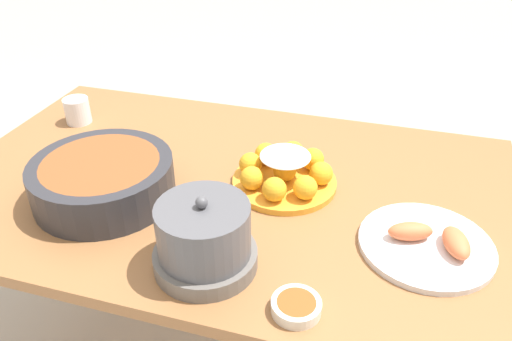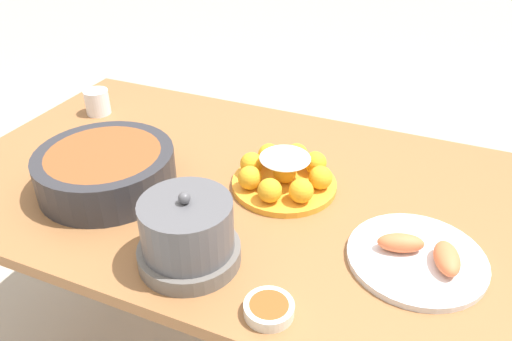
# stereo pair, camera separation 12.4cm
# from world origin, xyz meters

# --- Properties ---
(dining_table) EXTENTS (1.44, 0.88, 0.76)m
(dining_table) POSITION_xyz_m (0.00, 0.00, 0.66)
(dining_table) COLOR #936038
(dining_table) RESTS_ON ground_plane
(cake_plate) EXTENTS (0.26, 0.26, 0.09)m
(cake_plate) POSITION_xyz_m (-0.14, -0.03, 0.80)
(cake_plate) COLOR gold
(cake_plate) RESTS_ON dining_table
(serving_bowl) EXTENTS (0.34, 0.34, 0.10)m
(serving_bowl) POSITION_xyz_m (0.26, 0.14, 0.81)
(serving_bowl) COLOR #2D2D33
(serving_bowl) RESTS_ON dining_table
(sauce_bowl) EXTENTS (0.09, 0.09, 0.02)m
(sauce_bowl) POSITION_xyz_m (-0.26, 0.36, 0.77)
(sauce_bowl) COLOR silver
(sauce_bowl) RESTS_ON dining_table
(seafood_platter) EXTENTS (0.28, 0.28, 0.05)m
(seafood_platter) POSITION_xyz_m (-0.49, 0.11, 0.77)
(seafood_platter) COLOR silver
(seafood_platter) RESTS_ON dining_table
(cup_near) EXTENTS (0.08, 0.08, 0.08)m
(cup_near) POSITION_xyz_m (0.55, -0.19, 0.80)
(cup_near) COLOR white
(cup_near) RESTS_ON dining_table
(warming_pot) EXTENTS (0.21, 0.21, 0.17)m
(warming_pot) POSITION_xyz_m (-0.06, 0.29, 0.83)
(warming_pot) COLOR #66605B
(warming_pot) RESTS_ON dining_table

